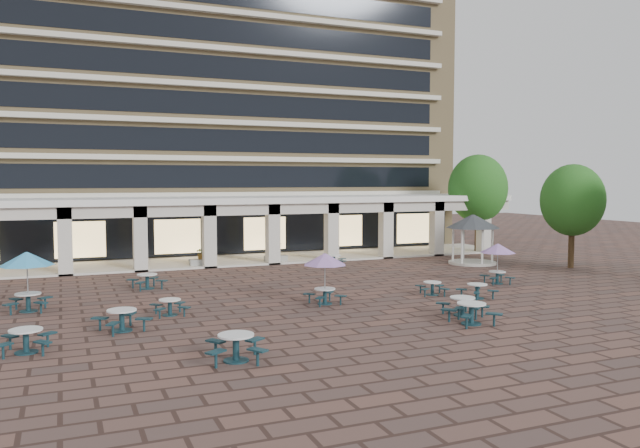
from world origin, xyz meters
The scene contains 21 objects.
ground centered at (0.00, 0.00, 0.00)m, with size 120.00×120.00×0.00m, color brown.
apartment_building centered at (0.00, 25.47, 12.60)m, with size 40.00×15.50×25.20m.
retail_arcade centered at (0.00, 14.80, 3.00)m, with size 42.00×6.60×4.40m.
picnic_table_0 centered at (-11.84, -4.80, 0.46)m, with size 1.86×1.86×0.77m.
picnic_table_1 centered at (-5.86, -8.26, 0.50)m, with size 2.15×2.15×0.84m.
picnic_table_2 centered at (7.18, -2.71, 0.41)m, with size 1.68×1.68×0.69m.
picnic_table_3 centered at (3.76, -6.93, 0.49)m, with size 1.92×1.92×0.83m.
picnic_table_4 centered at (-12.08, 2.13, 2.15)m, with size 2.19×2.19×2.53m.
picnic_table_5 centered at (-8.74, -2.93, 0.48)m, with size 2.14×2.14×0.80m.
picnic_table_6 centered at (0.09, -1.17, 1.93)m, with size 1.97×1.97×2.28m.
picnic_table_7 centered at (4.36, -5.52, 0.46)m, with size 1.73×1.73×0.77m.
picnic_table_8 centered at (-6.75, 5.93, 0.46)m, with size 1.95×1.95×0.76m.
picnic_table_9 centered at (-6.69, -0.90, 0.40)m, with size 1.51×1.51×0.67m.
picnic_table_10 centered at (5.74, -1.14, 0.39)m, with size 1.73×1.73×0.65m.
picnic_table_11 centered at (10.76, 0.36, 1.82)m, with size 1.86×1.86×2.15m.
picnic_table_13 centered at (5.47, 10.00, 0.42)m, with size 1.95×1.95×0.71m.
gazebo centered at (14.40, 7.51, 2.46)m, with size 3.51×3.51×3.26m.
tree_east_a centered at (19.00, 3.54, 4.27)m, with size 3.93×3.93×6.55m.
tree_east_c centered at (18.77, 12.90, 4.90)m, with size 4.51×4.51×7.51m.
planter_left centered at (-2.51, 12.90, 0.55)m, with size 1.50×0.76×1.32m.
planter_right centered at (2.49, 12.90, 0.58)m, with size 1.50×0.81×1.34m.
Camera 1 is at (-10.66, -26.52, 5.51)m, focal length 35.00 mm.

